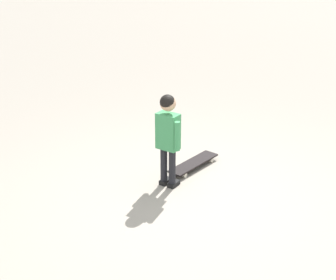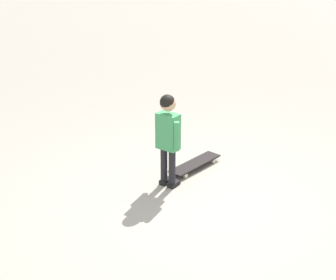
# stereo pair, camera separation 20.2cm
# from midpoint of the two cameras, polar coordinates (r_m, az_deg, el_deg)

# --- Properties ---
(ground_plane) EXTENTS (50.00, 50.00, 0.00)m
(ground_plane) POSITION_cam_midpoint_polar(r_m,az_deg,el_deg) (5.32, 2.47, -7.43)
(ground_plane) COLOR #9E9384
(child_person) EXTENTS (0.28, 0.37, 1.06)m
(child_person) POSITION_cam_midpoint_polar(r_m,az_deg,el_deg) (5.45, -1.06, 1.03)
(child_person) COLOR black
(child_person) RESTS_ON ground
(skateboard) EXTENTS (0.63, 0.70, 0.07)m
(skateboard) POSITION_cam_midpoint_polar(r_m,az_deg,el_deg) (6.10, 1.90, -2.61)
(skateboard) COLOR black
(skateboard) RESTS_ON ground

